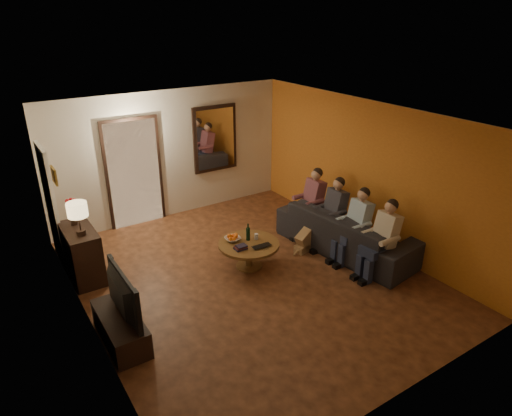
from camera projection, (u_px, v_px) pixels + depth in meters
floor at (251, 277)px, 7.44m from camera, size 5.00×6.00×0.01m
ceiling at (250, 119)px, 6.40m from camera, size 5.00×6.00×0.01m
back_wall at (171, 155)px, 9.22m from camera, size 5.00×0.02×2.60m
front_wall at (409, 302)px, 4.62m from camera, size 5.00×0.02×2.60m
left_wall at (81, 247)px, 5.67m from camera, size 0.02×6.00×2.60m
right_wall at (368, 174)px, 8.17m from camera, size 0.02×6.00×2.60m
orange_accent at (367, 174)px, 8.16m from camera, size 0.01×6.00×2.60m
kitchen_doorway at (134, 174)px, 8.91m from camera, size 1.00×0.06×2.10m
door_trim at (134, 174)px, 8.90m from camera, size 1.12×0.04×2.22m
fridge_glimpse at (147, 179)px, 9.09m from camera, size 0.45×0.03×1.70m
mirror_frame at (215, 139)px, 9.61m from camera, size 1.00×0.05×1.40m
mirror_glass at (216, 139)px, 9.58m from camera, size 0.86×0.02×1.26m
white_door at (51, 206)px, 7.57m from camera, size 0.06×0.85×2.04m
framed_art at (54, 176)px, 6.46m from camera, size 0.03×0.28×0.24m
art_canvas at (55, 175)px, 6.47m from camera, size 0.01×0.22×0.18m
dresser at (82, 254)px, 7.28m from camera, size 0.45×0.97×0.86m
table_lamp at (79, 219)px, 6.83m from camera, size 0.30×0.30×0.54m
flower_vase at (72, 212)px, 7.19m from camera, size 0.14×0.14×0.44m
tv_stand at (121, 328)px, 5.96m from camera, size 0.45×1.14×0.38m
tv at (116, 296)px, 5.76m from camera, size 1.09×0.14×0.63m
sofa at (347, 231)px, 8.13m from camera, size 2.72×1.37×0.76m
person_a at (383, 241)px, 7.30m from camera, size 0.60×0.40×1.20m
person_b at (356, 227)px, 7.76m from camera, size 0.60×0.40×1.20m
person_c at (332, 215)px, 8.22m from camera, size 0.60×0.40×1.20m
person_d at (311, 204)px, 8.68m from camera, size 0.60×0.40×1.20m
dog at (307, 236)px, 8.18m from camera, size 0.60×0.37×0.56m
coffee_table at (249, 255)px, 7.66m from camera, size 1.03×1.03×0.45m
bowl at (233, 239)px, 7.63m from camera, size 0.26×0.26×0.06m
oranges at (233, 235)px, 7.61m from camera, size 0.20×0.20×0.08m
wine_bottle at (248, 232)px, 7.61m from camera, size 0.07×0.07×0.31m
wine_glass at (256, 236)px, 7.68m from camera, size 0.06×0.06×0.10m
book_stack at (241, 247)px, 7.37m from camera, size 0.20×0.15×0.07m
laptop at (263, 248)px, 7.40m from camera, size 0.34×0.23×0.03m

